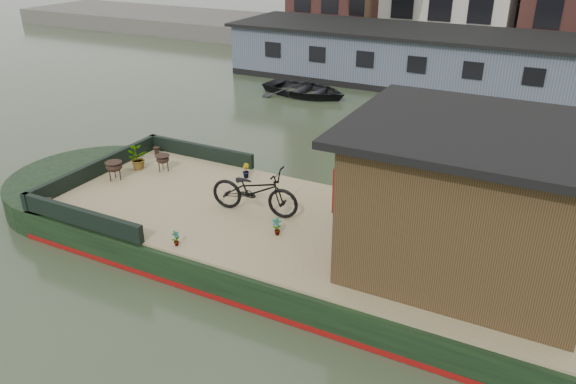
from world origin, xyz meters
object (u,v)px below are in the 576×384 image
at_px(brazier_rear, 163,163).
at_px(potted_plant_a, 277,227).
at_px(brazier_front, 115,171).
at_px(dinghy, 305,86).
at_px(cabin, 472,198).
at_px(bicycle, 255,191).

bearing_deg(brazier_rear, potted_plant_a, -20.76).
distance_m(brazier_front, dinghy, 10.31).
bearing_deg(cabin, dinghy, 127.48).
relative_size(bicycle, brazier_front, 4.25).
bearing_deg(cabin, bicycle, 179.29).
xyz_separation_m(cabin, brazier_rear, (-6.96, 0.88, -1.04)).
height_order(bicycle, dinghy, bicycle).
xyz_separation_m(cabin, bicycle, (-4.03, 0.05, -0.75)).
bearing_deg(brazier_front, brazier_rear, 54.87).
relative_size(brazier_rear, dinghy, 0.11).
bearing_deg(brazier_front, cabin, 0.10).
bearing_deg(bicycle, brazier_front, 84.45).
height_order(cabin, potted_plant_a, cabin).
bearing_deg(cabin, potted_plant_a, -170.48).
bearing_deg(potted_plant_a, cabin, 9.52).
xyz_separation_m(cabin, dinghy, (-7.88, 10.28, -1.53)).
xyz_separation_m(potted_plant_a, dinghy, (-4.67, 10.82, -0.47)).
distance_m(cabin, brazier_front, 7.66).
relative_size(cabin, brazier_rear, 10.44).
bearing_deg(bicycle, potted_plant_a, -132.70).
relative_size(potted_plant_a, brazier_rear, 0.88).
relative_size(potted_plant_a, brazier_front, 0.80).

